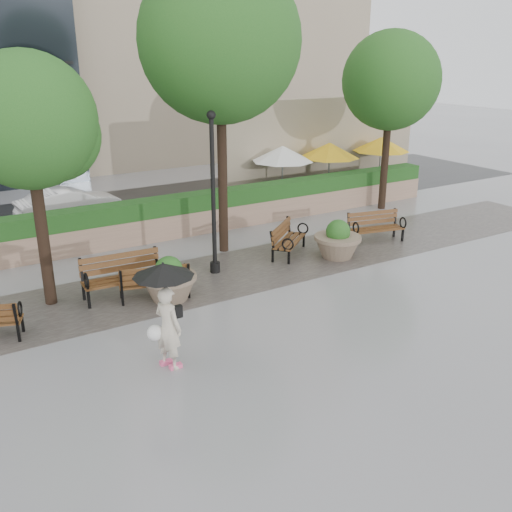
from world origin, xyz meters
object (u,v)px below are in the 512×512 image
bench_2 (155,288)px  lamppost (213,204)px  bench_3 (289,246)px  planter_right (337,243)px  planter_left (170,283)px  car_right (70,204)px  bench_1 (124,285)px  bench_4 (375,233)px  pedestrian (166,305)px

bench_2 → lamppost: 2.83m
bench_2 → bench_3: size_ratio=1.01×
planter_right → planter_left: bearing=-177.3°
planter_right → car_right: car_right is taller
bench_1 → lamppost: size_ratio=0.47×
bench_1 → planter_left: planter_left is taller
bench_2 → lamppost: size_ratio=0.41×
planter_left → lamppost: (1.83, 1.09, 1.52)m
bench_2 → planter_left: planter_left is taller
bench_1 → planter_right: bearing=-1.0°
bench_4 → car_right: 10.97m
bench_2 → planter_left: 0.43m
bench_1 → lamppost: lamppost is taller
planter_left → planter_right: (5.54, 0.26, 0.01)m
bench_1 → planter_left: bearing=-36.8°
bench_2 → planter_left: size_ratio=1.34×
lamppost → pedestrian: bearing=-127.8°
bench_4 → car_right: car_right is taller
bench_3 → planter_right: bearing=-81.3°
bench_3 → pedestrian: size_ratio=0.84×
planter_left → bench_3: bearing=15.7°
bench_3 → pedestrian: 7.19m
bench_1 → planter_left: 1.19m
bench_4 → planter_right: (-2.01, -0.52, 0.17)m
bench_2 → lamppost: bearing=-144.7°
bench_4 → bench_2: bearing=-164.2°
bench_2 → planter_left: (0.29, -0.28, 0.17)m
car_right → bench_3: bearing=-151.9°
lamppost → car_right: 7.81m
bench_4 → car_right: size_ratio=0.52×
bench_1 → bench_2: (0.62, -0.49, -0.05)m
bench_2 → pedestrian: size_ratio=0.85×
bench_3 → lamppost: lamppost is taller
lamppost → planter_right: bearing=-12.5°
bench_2 → car_right: 8.22m
planter_right → pedestrian: 7.60m
bench_2 → pedestrian: 3.53m
pedestrian → planter_left: bearing=-46.5°
planter_right → pedestrian: (-6.84, -3.21, 0.85)m
bench_2 → bench_3: bench_3 is taller
bench_4 → lamppost: 5.97m
bench_3 → car_right: (-4.71, 7.23, 0.33)m
bench_2 → car_right: size_ratio=0.49×
bench_1 → planter_left: (0.90, -0.76, 0.12)m
bench_3 → lamppost: bearing=144.7°
bench_1 → pedestrian: bearing=-92.6°
bench_2 → planter_left: bearing=150.7°
bench_1 → car_right: car_right is taller
bench_3 → lamppost: (-2.62, -0.17, 1.69)m
planter_left → car_right: 8.49m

